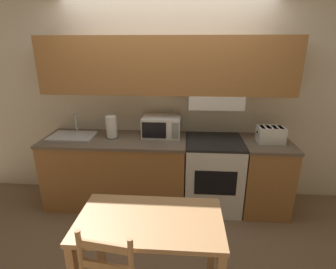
{
  "coord_description": "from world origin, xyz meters",
  "views": [
    {
      "loc": [
        0.24,
        -3.31,
        1.98
      ],
      "look_at": [
        0.05,
        -0.58,
        1.04
      ],
      "focal_mm": 28.0,
      "sensor_mm": 36.0,
      "label": 1
    }
  ],
  "objects_px": {
    "stove_range": "(213,174)",
    "dining_table": "(150,233)",
    "sink_basin": "(73,136)",
    "paper_towel_roll": "(111,127)",
    "toaster": "(271,134)",
    "microwave": "(162,126)"
  },
  "relations": [
    {
      "from": "stove_range",
      "to": "dining_table",
      "type": "bearing_deg",
      "value": -113.69
    },
    {
      "from": "toaster",
      "to": "dining_table",
      "type": "bearing_deg",
      "value": -132.42
    },
    {
      "from": "microwave",
      "to": "toaster",
      "type": "distance_m",
      "value": 1.3
    },
    {
      "from": "toaster",
      "to": "dining_table",
      "type": "distance_m",
      "value": 1.88
    },
    {
      "from": "paper_towel_roll",
      "to": "dining_table",
      "type": "distance_m",
      "value": 1.58
    },
    {
      "from": "stove_range",
      "to": "sink_basin",
      "type": "relative_size",
      "value": 1.65
    },
    {
      "from": "stove_range",
      "to": "microwave",
      "type": "distance_m",
      "value": 0.87
    },
    {
      "from": "paper_towel_roll",
      "to": "sink_basin",
      "type": "bearing_deg",
      "value": -177.72
    },
    {
      "from": "sink_basin",
      "to": "paper_towel_roll",
      "type": "relative_size",
      "value": 1.97
    },
    {
      "from": "stove_range",
      "to": "microwave",
      "type": "relative_size",
      "value": 1.91
    },
    {
      "from": "toaster",
      "to": "paper_towel_roll",
      "type": "height_order",
      "value": "paper_towel_roll"
    },
    {
      "from": "microwave",
      "to": "dining_table",
      "type": "bearing_deg",
      "value": -88.07
    },
    {
      "from": "microwave",
      "to": "toaster",
      "type": "relative_size",
      "value": 1.49
    },
    {
      "from": "microwave",
      "to": "paper_towel_roll",
      "type": "xyz_separation_m",
      "value": [
        -0.6,
        -0.11,
        0.01
      ]
    },
    {
      "from": "paper_towel_roll",
      "to": "toaster",
      "type": "bearing_deg",
      "value": -0.7
    },
    {
      "from": "sink_basin",
      "to": "paper_towel_roll",
      "type": "distance_m",
      "value": 0.51
    },
    {
      "from": "microwave",
      "to": "dining_table",
      "type": "height_order",
      "value": "microwave"
    },
    {
      "from": "sink_basin",
      "to": "dining_table",
      "type": "relative_size",
      "value": 0.5
    },
    {
      "from": "sink_basin",
      "to": "paper_towel_roll",
      "type": "xyz_separation_m",
      "value": [
        0.49,
        0.02,
        0.12
      ]
    },
    {
      "from": "stove_range",
      "to": "paper_towel_roll",
      "type": "height_order",
      "value": "paper_towel_roll"
    },
    {
      "from": "stove_range",
      "to": "dining_table",
      "type": "relative_size",
      "value": 0.82
    },
    {
      "from": "microwave",
      "to": "paper_towel_roll",
      "type": "distance_m",
      "value": 0.62
    }
  ]
}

